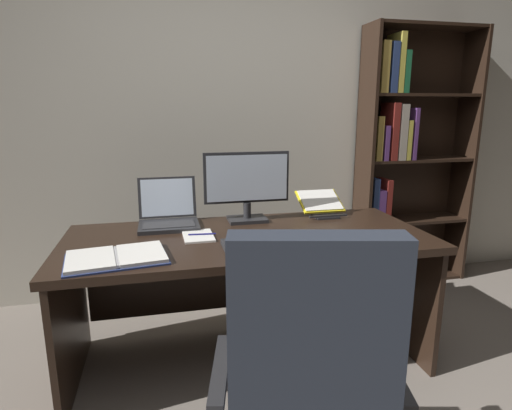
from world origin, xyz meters
The scene contains 12 objects.
wall_back centered at (0.00, 1.93, 1.34)m, with size 5.64×0.12×2.67m, color beige.
desk centered at (-0.18, 0.96, 0.53)m, with size 1.86×0.81×0.72m.
bookshelf centered at (1.19, 1.72, 0.95)m, with size 0.88×0.27×1.94m.
office_chair centered at (-0.19, -0.08, 0.44)m, with size 0.68×0.60×1.04m.
monitor centered at (-0.13, 1.16, 0.92)m, with size 0.49×0.16×0.40m.
laptop centered at (-0.58, 1.17, 0.77)m, with size 0.32×0.31×0.25m.
keyboard centered at (-0.13, 0.71, 0.73)m, with size 0.42×0.15×0.02m, color #232326.
computer_mouse centered at (0.17, 0.71, 0.74)m, with size 0.06×0.10×0.04m, color #232326.
reading_stand_with_book centered at (0.35, 1.22, 0.78)m, with size 0.26×0.26×0.13m.
open_binder centered at (-0.81, 0.66, 0.73)m, with size 0.46×0.34×0.02m.
notepad centered at (-0.44, 0.91, 0.72)m, with size 0.15×0.21×0.01m, color silver.
pen centered at (-0.42, 0.91, 0.73)m, with size 0.01×0.01×0.14m, color navy.
Camera 1 is at (-0.60, -1.15, 1.36)m, focal length 29.50 mm.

